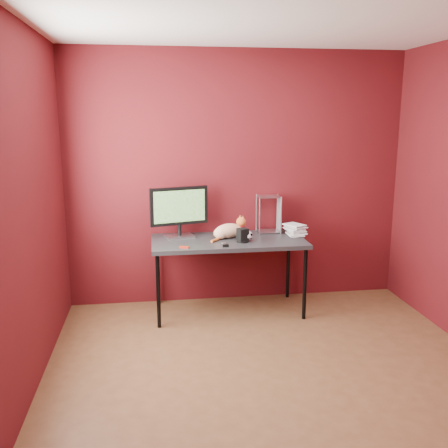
{
  "coord_description": "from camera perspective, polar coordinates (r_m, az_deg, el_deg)",
  "views": [
    {
      "loc": [
        -0.88,
        -3.33,
        1.96
      ],
      "look_at": [
        -0.23,
        1.15,
        0.96
      ],
      "focal_mm": 40.0,
      "sensor_mm": 36.0,
      "label": 1
    }
  ],
  "objects": [
    {
      "name": "room",
      "position": [
        3.48,
        6.42,
        3.94
      ],
      "size": [
        3.52,
        3.52,
        2.61
      ],
      "color": "#52331C",
      "rests_on": "ground"
    },
    {
      "name": "speaker",
      "position": [
        4.8,
        2.15,
        -1.35
      ],
      "size": [
        0.12,
        0.12,
        0.13
      ],
      "rotation": [
        0.0,
        0.0,
        0.4
      ],
      "color": "black",
      "rests_on": "desk"
    },
    {
      "name": "wire_rack",
      "position": [
        5.19,
        5.12,
        1.15
      ],
      "size": [
        0.24,
        0.2,
        0.39
      ],
      "rotation": [
        0.0,
        0.0,
        -0.03
      ],
      "color": "#A6A6AB",
      "rests_on": "desk"
    },
    {
      "name": "black_gadget",
      "position": [
        4.63,
        0.18,
        -2.48
      ],
      "size": [
        0.05,
        0.03,
        0.03
      ],
      "primitive_type": "cube",
      "rotation": [
        0.0,
        0.0,
        -0.01
      ],
      "color": "black",
      "rests_on": "desk"
    },
    {
      "name": "washer",
      "position": [
        4.76,
        -0.05,
        -2.19
      ],
      "size": [
        0.05,
        0.05,
        0.0
      ],
      "primitive_type": "cylinder",
      "color": "#A6A6AB",
      "rests_on": "desk"
    },
    {
      "name": "pocket_knife",
      "position": [
        4.6,
        -4.58,
        -2.66
      ],
      "size": [
        0.09,
        0.06,
        0.02
      ],
      "primitive_type": "cube",
      "rotation": [
        0.0,
        0.0,
        -0.39
      ],
      "color": "#AA1E0D",
      "rests_on": "desk"
    },
    {
      "name": "desk",
      "position": [
        4.92,
        0.5,
        -2.34
      ],
      "size": [
        1.5,
        0.7,
        0.75
      ],
      "color": "black",
      "rests_on": "ground"
    },
    {
      "name": "monitor",
      "position": [
        4.94,
        -5.15,
        1.65
      ],
      "size": [
        0.58,
        0.25,
        0.51
      ],
      "rotation": [
        0.0,
        0.0,
        0.26
      ],
      "color": "#A6A6AB",
      "rests_on": "desk"
    },
    {
      "name": "cat",
      "position": [
        4.96,
        0.54,
        -0.75
      ],
      "size": [
        0.39,
        0.32,
        0.21
      ],
      "rotation": [
        0.0,
        0.0,
        0.42
      ],
      "color": "#CD6C2B",
      "rests_on": "desk"
    },
    {
      "name": "book_stack",
      "position": [
        5.0,
        7.58,
        5.59
      ],
      "size": [
        0.23,
        0.25,
        1.24
      ],
      "rotation": [
        0.0,
        0.0,
        0.19
      ],
      "color": "beige",
      "rests_on": "desk"
    },
    {
      "name": "skull_mug",
      "position": [
        4.83,
        2.63,
        -1.33
      ],
      "size": [
        0.11,
        0.12,
        0.11
      ],
      "rotation": [
        0.0,
        0.0,
        0.26
      ],
      "color": "silver",
      "rests_on": "desk"
    }
  ]
}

